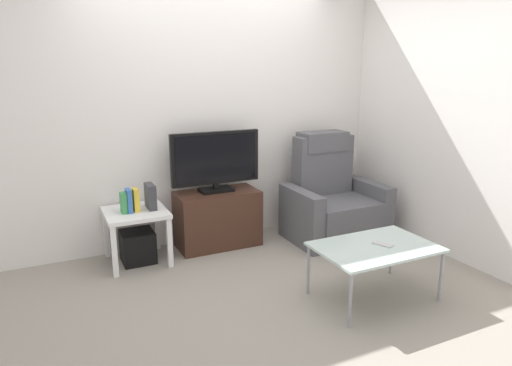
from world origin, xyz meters
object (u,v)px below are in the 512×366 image
Objects in this scene: side_table at (136,219)px; subwoofer_box at (138,246)px; book_rightmost at (136,200)px; cell_phone at (383,244)px; recliner_armchair at (332,202)px; coffee_table at (375,249)px; book_leftmost at (124,203)px; book_middle at (129,201)px; television at (216,160)px; game_console at (150,196)px; tv_stand at (218,218)px.

subwoofer_box is at bearing -90.00° from side_table.
book_rightmost reaches higher than cell_phone.
recliner_armchair is 1.20× the size of coffee_table.
subwoofer_box is 1.60× the size of book_leftmost.
book_middle reaches higher than cell_phone.
recliner_armchair is 2.00m from side_table.
recliner_armchair is 7.20× the size of cell_phone.
game_console is at bearing -174.36° from television.
game_console reaches higher than subwoofer_box.
book_leftmost reaches higher than cell_phone.
tv_stand is 0.92m from book_middle.
game_console is (-0.66, -0.07, -0.26)m from television.
subwoofer_box is at bearing 135.68° from coffee_table.
book_leftmost reaches higher than tv_stand.
recliner_armchair is 4.79× the size of game_console.
television is 4.28× the size of book_rightmost.
tv_stand is 0.91× the size of television.
tv_stand is 0.82m from side_table.
book_middle reaches higher than book_leftmost.
book_middle is (0.05, 0.00, 0.01)m from book_leftmost.
book_leftmost is 0.80× the size of game_console.
coffee_table is at bearing -44.32° from subwoofer_box.
side_table is (-0.81, -0.06, 0.13)m from tv_stand.
subwoofer_box is at bearing -175.99° from tv_stand.
book_middle is at bearing 115.28° from cell_phone.
book_rightmost reaches higher than book_leftmost.
cell_phone is at bearing -105.67° from recliner_armchair.
tv_stand is 0.59m from television.
television is 0.72m from game_console.
tv_stand is 3.86× the size of book_middle.
television is at bearing 5.64° from game_console.
side_table is at bearing -174.66° from television.
side_table is at bearing 176.64° from recliner_armchair.
cell_phone is (1.57, -1.47, 0.02)m from side_table.
book_leftmost is (-0.91, -0.08, 0.30)m from tv_stand.
book_middle is at bearing -159.59° from subwoofer_box.
book_leftmost is 2.17m from coffee_table.
cell_phone is (1.43, -1.48, -0.17)m from game_console.
book_leftmost is (-0.10, -0.02, 0.17)m from side_table.
subwoofer_box is 0.32× the size of coffee_table.
book_leftmost is at bearing -174.00° from television.
coffee_table is (1.50, -1.47, 0.25)m from subwoofer_box.
tv_stand reaches higher than side_table.
game_console is (-1.84, 0.22, 0.23)m from recliner_armchair.
book_leftmost is (-0.10, -0.02, 0.44)m from subwoofer_box.
book_middle is at bearing -173.68° from television.
television is 0.82× the size of recliner_armchair.
book_rightmost is at bearing 177.19° from recliner_armchair.
book_middle is (-2.04, 0.19, 0.22)m from recliner_armchair.
side_table is 2.58× the size of book_middle.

